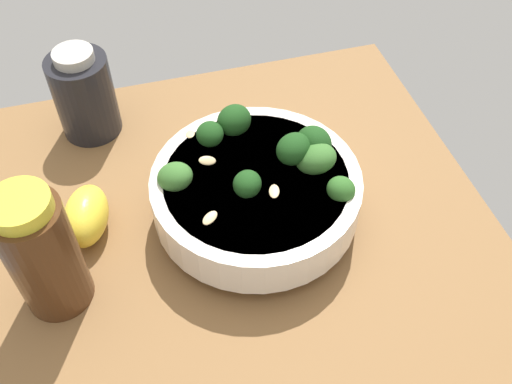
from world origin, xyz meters
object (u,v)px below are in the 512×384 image
bottle_short (42,253)px  bowl_of_broccoli (258,189)px  bottle_tall (84,94)px  lemon_wedge (86,216)px

bottle_short → bowl_of_broccoli: bearing=-78.0°
bowl_of_broccoli → bottle_tall: bottle_tall is taller
lemon_wedge → bottle_short: bearing=153.4°
bowl_of_broccoli → bottle_tall: bearing=40.6°
bowl_of_broccoli → bottle_tall: (19.20, 16.47, 1.31)cm
bottle_short → lemon_wedge: bearing=-26.6°
bowl_of_broccoli → bottle_short: bottle_short is taller
bowl_of_broccoli → lemon_wedge: 18.53cm
lemon_wedge → bottle_short: bottle_short is taller
bowl_of_broccoli → bottle_short: size_ratio=1.52×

